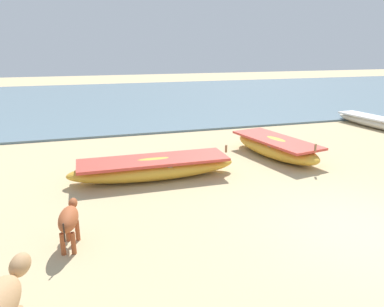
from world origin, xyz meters
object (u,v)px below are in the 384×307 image
Objects in this scene: fishing_boat_0 at (382,123)px; fishing_boat_1 at (276,147)px; fishing_boat_2 at (154,168)px; calf_near_rust at (69,219)px.

fishing_boat_1 reaches higher than fishing_boat_0.
fishing_boat_2 reaches higher than fishing_boat_0.
fishing_boat_1 is 7.00m from calf_near_rust.
fishing_boat_1 is 0.83× the size of fishing_boat_2.
fishing_boat_1 is 3.35× the size of calf_near_rust.
fishing_boat_1 is at bearing -50.55° from calf_near_rust.
calf_near_rust is (-2.01, -2.83, 0.21)m from fishing_boat_2.
fishing_boat_1 is (-6.20, -2.21, 0.07)m from fishing_boat_0.
fishing_boat_2 is (-3.97, -0.79, -0.02)m from fishing_boat_1.
calf_near_rust reaches higher than fishing_boat_0.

